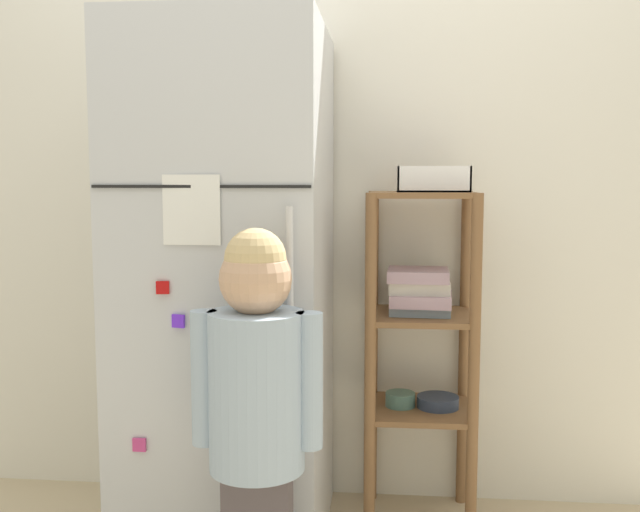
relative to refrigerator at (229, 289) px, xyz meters
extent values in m
cube|color=silver|center=(0.27, 0.36, 0.25)|extent=(2.55, 0.03, 2.11)
cube|color=silver|center=(0.00, 0.00, 0.00)|extent=(0.60, 0.65, 1.61)
cube|color=black|center=(0.00, -0.33, 0.32)|extent=(0.59, 0.01, 0.01)
cylinder|color=silver|center=(0.24, -0.35, 0.05)|extent=(0.02, 0.02, 0.45)
cube|color=white|center=(-0.02, -0.33, 0.26)|extent=(0.16, 0.01, 0.19)
cube|color=#CE3A81|center=(-0.18, -0.33, -0.39)|extent=(0.04, 0.01, 0.04)
cube|color=red|center=(-0.11, -0.33, 0.05)|extent=(0.04, 0.01, 0.03)
cube|color=orange|center=(0.18, -0.33, -0.24)|extent=(0.04, 0.02, 0.03)
cube|color=#692AF1|center=(-0.07, -0.33, -0.04)|extent=(0.04, 0.02, 0.04)
cylinder|color=#9EB2C6|center=(0.17, -0.47, -0.18)|extent=(0.24, 0.24, 0.40)
sphere|color=#9EB2C6|center=(0.17, -0.40, 0.01)|extent=(0.11, 0.11, 0.11)
sphere|color=tan|center=(0.17, -0.47, 0.10)|extent=(0.18, 0.18, 0.18)
sphere|color=tan|center=(0.17, -0.47, 0.15)|extent=(0.15, 0.15, 0.15)
cylinder|color=#9EB2C6|center=(0.04, -0.47, -0.15)|extent=(0.07, 0.07, 0.34)
cylinder|color=#9EB2C6|center=(0.31, -0.47, -0.15)|extent=(0.07, 0.07, 0.34)
cylinder|color=brown|center=(0.44, 0.00, -0.25)|extent=(0.04, 0.04, 1.11)
cylinder|color=brown|center=(0.76, 0.00, -0.25)|extent=(0.04, 0.04, 1.11)
cylinder|color=brown|center=(0.44, 0.31, -0.25)|extent=(0.04, 0.04, 1.11)
cylinder|color=brown|center=(0.76, 0.31, -0.25)|extent=(0.04, 0.04, 1.11)
cube|color=brown|center=(0.60, 0.16, 0.29)|extent=(0.34, 0.33, 0.02)
cube|color=brown|center=(0.60, 0.16, -0.10)|extent=(0.34, 0.33, 0.02)
cube|color=brown|center=(0.60, 0.16, -0.42)|extent=(0.34, 0.33, 0.02)
cube|color=#99B2C6|center=(0.60, 0.17, -0.08)|extent=(0.20, 0.20, 0.03)
cube|color=#B293A3|center=(0.61, 0.14, -0.05)|extent=(0.21, 0.20, 0.04)
cube|color=silver|center=(0.60, 0.17, -0.01)|extent=(0.20, 0.19, 0.04)
cube|color=#B293A3|center=(0.59, 0.15, 0.03)|extent=(0.20, 0.20, 0.04)
cylinder|color=#4C7266|center=(0.54, 0.16, -0.39)|extent=(0.10, 0.10, 0.05)
cylinder|color=#2D384C|center=(0.67, 0.16, -0.39)|extent=(0.14, 0.14, 0.04)
cube|color=white|center=(0.64, 0.15, 0.31)|extent=(0.23, 0.18, 0.01)
cube|color=white|center=(0.64, 0.07, 0.34)|extent=(0.23, 0.01, 0.08)
cube|color=white|center=(0.64, 0.24, 0.34)|extent=(0.23, 0.01, 0.08)
cube|color=white|center=(0.53, 0.15, 0.34)|extent=(0.01, 0.18, 0.08)
cube|color=white|center=(0.75, 0.15, 0.34)|extent=(0.01, 0.18, 0.08)
sphere|color=#A2241F|center=(0.63, 0.18, 0.35)|extent=(0.07, 0.07, 0.07)
sphere|color=#C24915|center=(0.67, 0.13, 0.34)|extent=(0.06, 0.06, 0.06)
sphere|color=#943612|center=(0.60, 0.14, 0.34)|extent=(0.06, 0.06, 0.06)
sphere|color=orange|center=(0.67, 0.16, 0.34)|extent=(0.07, 0.07, 0.07)
camera|label=1|loc=(0.50, -2.21, 0.34)|focal=40.59mm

